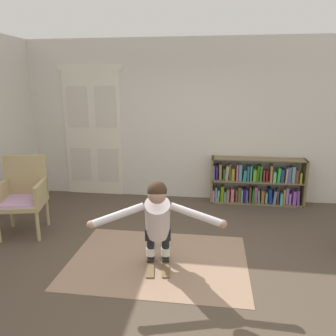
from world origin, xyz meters
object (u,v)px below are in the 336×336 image
object	(u,v)px
bookshelf	(256,184)
skis_pair	(158,258)
wicker_chair	(23,193)
person_skier	(158,218)

from	to	relation	value
bookshelf	skis_pair	size ratio (longest dim) A/B	1.96
skis_pair	wicker_chair	bearing A→B (deg)	165.05
skis_pair	person_skier	xyz separation A→B (m)	(0.04, -0.23, 0.62)
bookshelf	person_skier	size ratio (longest dim) A/B	1.15
person_skier	wicker_chair	bearing A→B (deg)	159.66
skis_pair	bookshelf	bearing A→B (deg)	57.98
skis_pair	person_skier	distance (m)	0.66
skis_pair	person_skier	world-z (taller)	person_skier
bookshelf	wicker_chair	distance (m)	3.85
bookshelf	wicker_chair	bearing A→B (deg)	-153.87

